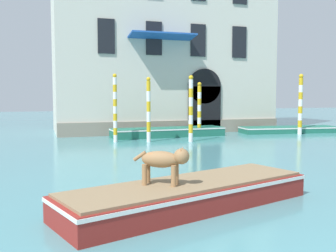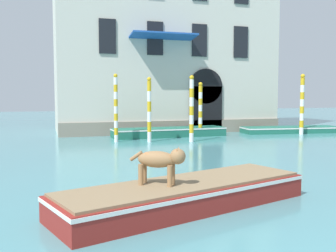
{
  "view_description": "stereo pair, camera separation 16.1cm",
  "coord_description": "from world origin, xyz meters",
  "px_view_note": "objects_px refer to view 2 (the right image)",
  "views": [
    {
      "loc": [
        -4.79,
        -2.37,
        2.59
      ],
      "look_at": [
        0.52,
        13.89,
        1.2
      ],
      "focal_mm": 42.0,
      "sensor_mm": 36.0,
      "label": 1
    },
    {
      "loc": [
        -4.64,
        -2.42,
        2.59
      ],
      "look_at": [
        0.52,
        13.89,
        1.2
      ],
      "focal_mm": 42.0,
      "sensor_mm": 36.0,
      "label": 2
    }
  ],
  "objects_px": {
    "boat_foreground": "(185,194)",
    "dog_on_deck": "(161,160)",
    "boat_moored_far": "(290,129)",
    "mooring_pole_1": "(192,108)",
    "mooring_pole_4": "(200,109)",
    "boat_moored_near_palazzo": "(169,132)",
    "mooring_pole_3": "(149,109)",
    "mooring_pole_2": "(302,104)",
    "mooring_pole_0": "(116,108)"
  },
  "relations": [
    {
      "from": "boat_moored_near_palazzo",
      "to": "mooring_pole_1",
      "type": "distance_m",
      "value": 3.28
    },
    {
      "from": "dog_on_deck",
      "to": "mooring_pole_3",
      "type": "bearing_deg",
      "value": 107.74
    },
    {
      "from": "mooring_pole_2",
      "to": "mooring_pole_0",
      "type": "bearing_deg",
      "value": -178.15
    },
    {
      "from": "mooring_pole_2",
      "to": "boat_moored_far",
      "type": "bearing_deg",
      "value": 89.48
    },
    {
      "from": "boat_moored_near_palazzo",
      "to": "boat_foreground",
      "type": "bearing_deg",
      "value": -108.75
    },
    {
      "from": "boat_moored_near_palazzo",
      "to": "mooring_pole_3",
      "type": "distance_m",
      "value": 3.28
    },
    {
      "from": "mooring_pole_0",
      "to": "mooring_pole_1",
      "type": "height_order",
      "value": "mooring_pole_0"
    },
    {
      "from": "mooring_pole_4",
      "to": "boat_moored_far",
      "type": "bearing_deg",
      "value": 2.98
    },
    {
      "from": "boat_foreground",
      "to": "mooring_pole_1",
      "type": "height_order",
      "value": "mooring_pole_1"
    },
    {
      "from": "dog_on_deck",
      "to": "mooring_pole_0",
      "type": "height_order",
      "value": "mooring_pole_0"
    },
    {
      "from": "mooring_pole_3",
      "to": "boat_moored_near_palazzo",
      "type": "bearing_deg",
      "value": 50.6
    },
    {
      "from": "boat_moored_far",
      "to": "mooring_pole_3",
      "type": "height_order",
      "value": "mooring_pole_3"
    },
    {
      "from": "boat_moored_near_palazzo",
      "to": "mooring_pole_1",
      "type": "height_order",
      "value": "mooring_pole_1"
    },
    {
      "from": "boat_foreground",
      "to": "dog_on_deck",
      "type": "xyz_separation_m",
      "value": [
        -0.63,
        -0.13,
        0.83
      ]
    },
    {
      "from": "mooring_pole_4",
      "to": "mooring_pole_0",
      "type": "bearing_deg",
      "value": -167.02
    },
    {
      "from": "dog_on_deck",
      "to": "mooring_pole_0",
      "type": "distance_m",
      "value": 12.95
    },
    {
      "from": "boat_foreground",
      "to": "mooring_pole_3",
      "type": "bearing_deg",
      "value": 61.35
    },
    {
      "from": "boat_moored_far",
      "to": "mooring_pole_1",
      "type": "relative_size",
      "value": 1.87
    },
    {
      "from": "boat_moored_near_palazzo",
      "to": "mooring_pole_1",
      "type": "relative_size",
      "value": 1.96
    },
    {
      "from": "boat_moored_far",
      "to": "mooring_pole_1",
      "type": "distance_m",
      "value": 8.75
    },
    {
      "from": "boat_foreground",
      "to": "dog_on_deck",
      "type": "distance_m",
      "value": 1.05
    },
    {
      "from": "mooring_pole_1",
      "to": "mooring_pole_4",
      "type": "relative_size",
      "value": 1.09
    },
    {
      "from": "boat_foreground",
      "to": "mooring_pole_3",
      "type": "relative_size",
      "value": 1.82
    },
    {
      "from": "mooring_pole_2",
      "to": "dog_on_deck",
      "type": "bearing_deg",
      "value": -135.25
    },
    {
      "from": "boat_foreground",
      "to": "dog_on_deck",
      "type": "relative_size",
      "value": 5.67
    },
    {
      "from": "boat_foreground",
      "to": "mooring_pole_2",
      "type": "distance_m",
      "value": 18.37
    },
    {
      "from": "boat_moored_near_palazzo",
      "to": "mooring_pole_3",
      "type": "bearing_deg",
      "value": -131.83
    },
    {
      "from": "mooring_pole_2",
      "to": "mooring_pole_3",
      "type": "distance_m",
      "value": 10.4
    },
    {
      "from": "boat_moored_far",
      "to": "mooring_pole_4",
      "type": "bearing_deg",
      "value": -170.01
    },
    {
      "from": "boat_moored_near_palazzo",
      "to": "mooring_pole_0",
      "type": "relative_size",
      "value": 1.91
    },
    {
      "from": "boat_foreground",
      "to": "mooring_pole_4",
      "type": "distance_m",
      "value": 15.32
    },
    {
      "from": "boat_moored_near_palazzo",
      "to": "mooring_pole_0",
      "type": "distance_m",
      "value": 4.29
    },
    {
      "from": "boat_moored_near_palazzo",
      "to": "mooring_pole_1",
      "type": "xyz_separation_m",
      "value": [
        0.35,
        -2.88,
        1.54
      ]
    },
    {
      "from": "mooring_pole_2",
      "to": "mooring_pole_3",
      "type": "height_order",
      "value": "mooring_pole_2"
    },
    {
      "from": "boat_moored_near_palazzo",
      "to": "mooring_pole_1",
      "type": "bearing_deg",
      "value": -85.48
    },
    {
      "from": "boat_moored_near_palazzo",
      "to": "mooring_pole_3",
      "type": "relative_size",
      "value": 2.01
    },
    {
      "from": "boat_moored_far",
      "to": "dog_on_deck",
      "type": "bearing_deg",
      "value": -125.77
    },
    {
      "from": "mooring_pole_1",
      "to": "mooring_pole_2",
      "type": "relative_size",
      "value": 0.93
    },
    {
      "from": "boat_moored_near_palazzo",
      "to": "mooring_pole_3",
      "type": "height_order",
      "value": "mooring_pole_3"
    },
    {
      "from": "boat_moored_far",
      "to": "mooring_pole_4",
      "type": "xyz_separation_m",
      "value": [
        -6.67,
        -0.35,
        1.46
      ]
    },
    {
      "from": "dog_on_deck",
      "to": "mooring_pole_2",
      "type": "xyz_separation_m",
      "value": [
        13.37,
        13.26,
        0.81
      ]
    },
    {
      "from": "mooring_pole_3",
      "to": "mooring_pole_2",
      "type": "bearing_deg",
      "value": 4.92
    },
    {
      "from": "mooring_pole_3",
      "to": "mooring_pole_0",
      "type": "bearing_deg",
      "value": 163.86
    },
    {
      "from": "dog_on_deck",
      "to": "boat_moored_far",
      "type": "height_order",
      "value": "dog_on_deck"
    },
    {
      "from": "boat_foreground",
      "to": "mooring_pole_2",
      "type": "xyz_separation_m",
      "value": [
        12.75,
        13.13,
        1.64
      ]
    },
    {
      "from": "mooring_pole_1",
      "to": "mooring_pole_4",
      "type": "height_order",
      "value": "mooring_pole_1"
    },
    {
      "from": "dog_on_deck",
      "to": "mooring_pole_4",
      "type": "bearing_deg",
      "value": 96.03
    },
    {
      "from": "mooring_pole_0",
      "to": "mooring_pole_3",
      "type": "bearing_deg",
      "value": -16.14
    },
    {
      "from": "mooring_pole_2",
      "to": "boat_moored_near_palazzo",
      "type": "bearing_deg",
      "value": 170.87
    },
    {
      "from": "mooring_pole_4",
      "to": "boat_foreground",
      "type": "bearing_deg",
      "value": -113.5
    }
  ]
}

